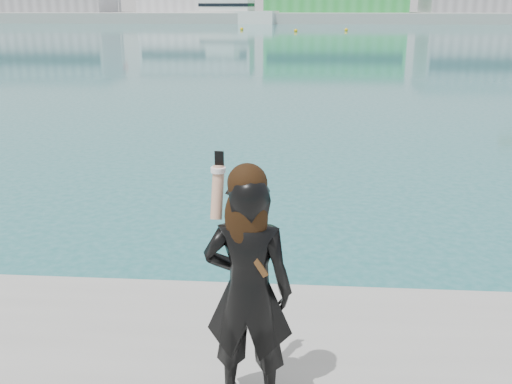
# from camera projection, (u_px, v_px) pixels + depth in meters

# --- Properties ---
(far_quay) EXTENTS (320.00, 40.00, 2.00)m
(far_quay) POSITION_uv_depth(u_px,v_px,m) (297.00, 17.00, 127.96)
(far_quay) COLOR #9E9E99
(far_quay) RESTS_ON ground
(motor_yacht) EXTENTS (18.80, 9.01, 8.46)m
(motor_yacht) POSITION_uv_depth(u_px,v_px,m) (229.00, 11.00, 112.42)
(motor_yacht) COLOR white
(motor_yacht) RESTS_ON ground
(buoy_near) EXTENTS (0.50, 0.50, 0.50)m
(buoy_near) POSITION_uv_depth(u_px,v_px,m) (346.00, 31.00, 80.46)
(buoy_near) COLOR yellow
(buoy_near) RESTS_ON ground
(buoy_far) EXTENTS (0.50, 0.50, 0.50)m
(buoy_far) POSITION_uv_depth(u_px,v_px,m) (242.00, 30.00, 83.19)
(buoy_far) COLOR yellow
(buoy_far) RESTS_ON ground
(buoy_extra) EXTENTS (0.50, 0.50, 0.50)m
(buoy_extra) POSITION_uv_depth(u_px,v_px,m) (296.00, 32.00, 78.13)
(buoy_extra) COLOR yellow
(buoy_extra) RESTS_ON ground
(woman) EXTENTS (0.64, 0.44, 1.77)m
(woman) POSITION_uv_depth(u_px,v_px,m) (248.00, 285.00, 3.83)
(woman) COLOR black
(woman) RESTS_ON near_quay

